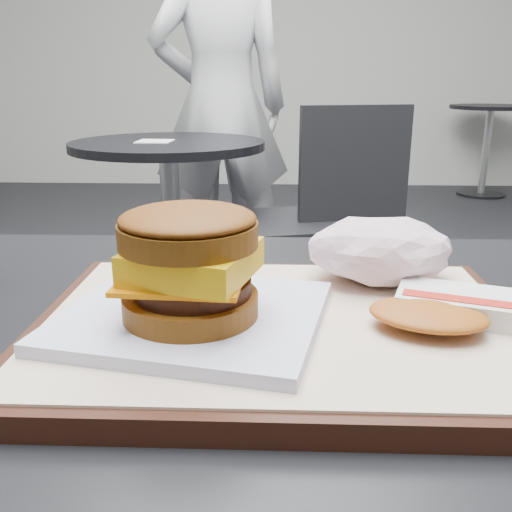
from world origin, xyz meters
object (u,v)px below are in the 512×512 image
object	(u,v)px
breakfast_sandwich	(191,276)
serving_tray	(279,329)
patron	(221,106)
neighbor_table	(170,196)
crumpled_wrapper	(380,250)
hash_brown	(444,308)
neighbor_chair	(318,211)

from	to	relation	value
breakfast_sandwich	serving_tray	bearing A→B (deg)	15.86
serving_tray	patron	xyz separation A→B (m)	(-0.26, 2.20, 0.07)
breakfast_sandwich	neighbor_table	size ratio (longest dim) A/B	0.29
neighbor_table	patron	distance (m)	0.63
serving_tray	crumpled_wrapper	distance (m)	0.13
hash_brown	patron	distance (m)	2.23
crumpled_wrapper	neighbor_table	size ratio (longest dim) A/B	0.17
serving_tray	patron	size ratio (longest dim) A/B	0.22
patron	neighbor_chair	bearing A→B (deg)	112.73
hash_brown	neighbor_chair	xyz separation A→B (m)	(0.02, 1.60, -0.29)
hash_brown	patron	bearing A→B (deg)	99.92
patron	breakfast_sandwich	bearing A→B (deg)	83.65
hash_brown	serving_tray	bearing A→B (deg)	178.65
breakfast_sandwich	hash_brown	distance (m)	0.19
crumpled_wrapper	hash_brown	bearing A→B (deg)	-69.61
breakfast_sandwich	patron	xyz separation A→B (m)	(-0.19, 2.21, 0.02)
serving_tray	breakfast_sandwich	distance (m)	0.08
hash_brown	crumpled_wrapper	size ratio (longest dim) A/B	1.01
breakfast_sandwich	crumpled_wrapper	size ratio (longest dim) A/B	1.70
serving_tray	breakfast_sandwich	xyz separation A→B (m)	(-0.07, -0.02, 0.05)
crumpled_wrapper	neighbor_chair	bearing A→B (deg)	87.97
neighbor_table	patron	size ratio (longest dim) A/B	0.44
crumpled_wrapper	neighbor_table	distance (m)	1.66
hash_brown	crumpled_wrapper	distance (m)	0.10
serving_tray	hash_brown	bearing A→B (deg)	-1.35
breakfast_sandwich	neighbor_chair	bearing A→B (deg)	82.59
serving_tray	crumpled_wrapper	world-z (taller)	crumpled_wrapper
breakfast_sandwich	crumpled_wrapper	world-z (taller)	breakfast_sandwich
crumpled_wrapper	breakfast_sandwich	bearing A→B (deg)	-145.64
neighbor_chair	crumpled_wrapper	bearing A→B (deg)	-92.03
breakfast_sandwich	neighbor_table	distance (m)	1.73
breakfast_sandwich	hash_brown	bearing A→B (deg)	4.69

